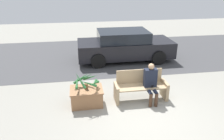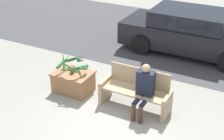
{
  "view_description": "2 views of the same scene",
  "coord_description": "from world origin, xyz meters",
  "px_view_note": "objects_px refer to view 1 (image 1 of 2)",
  "views": [
    {
      "loc": [
        -1.78,
        -5.15,
        3.68
      ],
      "look_at": [
        -0.78,
        1.2,
        0.98
      ],
      "focal_mm": 35.0,
      "sensor_mm": 36.0,
      "label": 1
    },
    {
      "loc": [
        2.57,
        -4.93,
        4.37
      ],
      "look_at": [
        -0.61,
        1.1,
        0.76
      ],
      "focal_mm": 50.0,
      "sensor_mm": 36.0,
      "label": 2
    }
  ],
  "objects_px": {
    "planter_box": "(87,96)",
    "potted_plant": "(86,81)",
    "bench": "(140,86)",
    "person_seated": "(151,81)",
    "parked_car": "(125,46)"
  },
  "relations": [
    {
      "from": "potted_plant",
      "to": "parked_car",
      "type": "distance_m",
      "value": 4.33
    },
    {
      "from": "planter_box",
      "to": "potted_plant",
      "type": "height_order",
      "value": "potted_plant"
    },
    {
      "from": "potted_plant",
      "to": "parked_car",
      "type": "height_order",
      "value": "parked_car"
    },
    {
      "from": "bench",
      "to": "planter_box",
      "type": "xyz_separation_m",
      "value": [
        -1.75,
        -0.09,
        -0.15
      ]
    },
    {
      "from": "bench",
      "to": "person_seated",
      "type": "height_order",
      "value": "person_seated"
    },
    {
      "from": "person_seated",
      "to": "parked_car",
      "type": "bearing_deg",
      "value": 90.11
    },
    {
      "from": "planter_box",
      "to": "potted_plant",
      "type": "xyz_separation_m",
      "value": [
        0.01,
        0.01,
        0.52
      ]
    },
    {
      "from": "person_seated",
      "to": "planter_box",
      "type": "height_order",
      "value": "person_seated"
    },
    {
      "from": "planter_box",
      "to": "parked_car",
      "type": "bearing_deg",
      "value": 62.39
    },
    {
      "from": "person_seated",
      "to": "potted_plant",
      "type": "xyz_separation_m",
      "value": [
        -2.01,
        0.12,
        0.11
      ]
    },
    {
      "from": "bench",
      "to": "planter_box",
      "type": "relative_size",
      "value": 1.7
    },
    {
      "from": "planter_box",
      "to": "parked_car",
      "type": "distance_m",
      "value": 4.37
    },
    {
      "from": "bench",
      "to": "parked_car",
      "type": "bearing_deg",
      "value": 86.0
    },
    {
      "from": "person_seated",
      "to": "potted_plant",
      "type": "bearing_deg",
      "value": 176.73
    },
    {
      "from": "person_seated",
      "to": "planter_box",
      "type": "relative_size",
      "value": 1.27
    }
  ]
}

